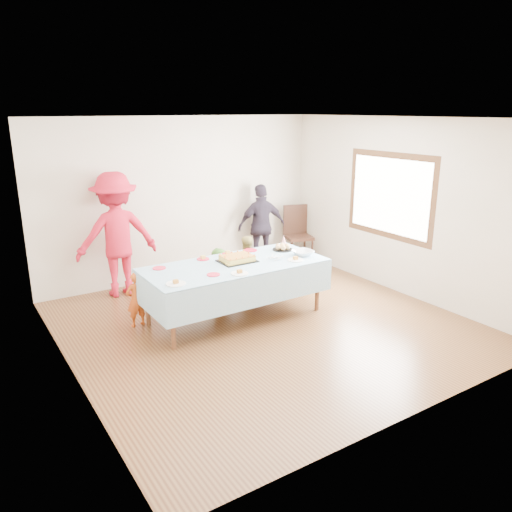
{
  "coord_description": "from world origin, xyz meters",
  "views": [
    {
      "loc": [
        -3.47,
        -5.16,
        2.81
      ],
      "look_at": [
        0.05,
        0.3,
        0.88
      ],
      "focal_mm": 35.0,
      "sensor_mm": 36.0,
      "label": 1
    }
  ],
  "objects_px": {
    "adult_left": "(117,235)",
    "dining_chair": "(297,231)",
    "party_table": "(235,268)",
    "birthday_cake": "(237,259)"
  },
  "relations": [
    {
      "from": "adult_left",
      "to": "dining_chair",
      "type": "bearing_deg",
      "value": -177.87
    },
    {
      "from": "party_table",
      "to": "adult_left",
      "type": "bearing_deg",
      "value": 120.81
    },
    {
      "from": "dining_chair",
      "to": "party_table",
      "type": "bearing_deg",
      "value": -127.09
    },
    {
      "from": "dining_chair",
      "to": "adult_left",
      "type": "height_order",
      "value": "adult_left"
    },
    {
      "from": "birthday_cake",
      "to": "adult_left",
      "type": "xyz_separation_m",
      "value": [
        -1.14,
        1.69,
        0.14
      ]
    },
    {
      "from": "birthday_cake",
      "to": "dining_chair",
      "type": "height_order",
      "value": "dining_chair"
    },
    {
      "from": "party_table",
      "to": "adult_left",
      "type": "distance_m",
      "value": 2.07
    },
    {
      "from": "party_table",
      "to": "adult_left",
      "type": "xyz_separation_m",
      "value": [
        -1.05,
        1.77,
        0.23
      ]
    },
    {
      "from": "birthday_cake",
      "to": "adult_left",
      "type": "height_order",
      "value": "adult_left"
    },
    {
      "from": "birthday_cake",
      "to": "adult_left",
      "type": "relative_size",
      "value": 0.26
    }
  ]
}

